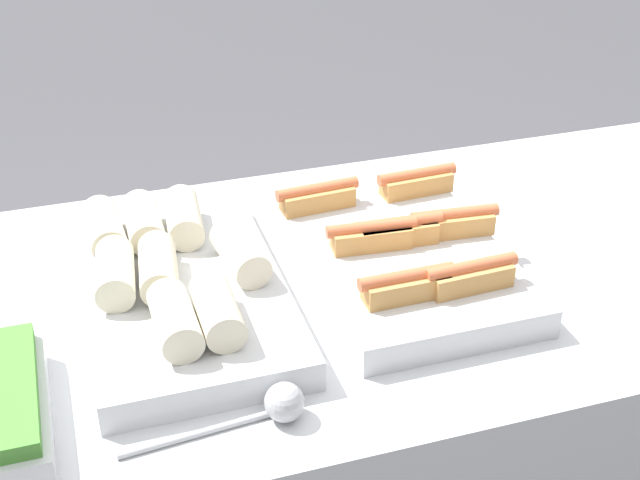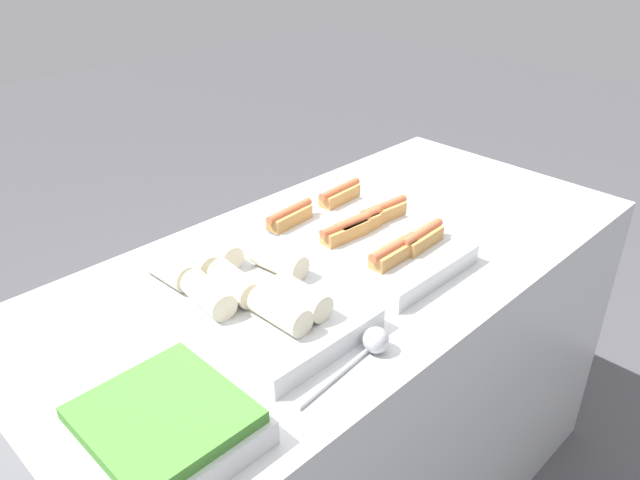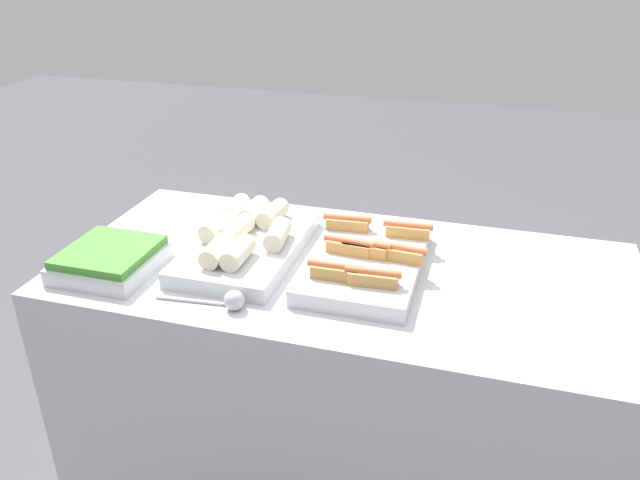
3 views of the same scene
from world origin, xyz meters
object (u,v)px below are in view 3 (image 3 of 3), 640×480
at_px(tray_hotdogs, 366,260).
at_px(serving_spoon_near, 230,300).
at_px(tray_side_front, 110,260).
at_px(tray_wraps, 247,241).

distance_m(tray_hotdogs, serving_spoon_near, 0.43).
xyz_separation_m(tray_hotdogs, tray_side_front, (-0.72, -0.21, 0.00)).
bearing_deg(tray_side_front, tray_hotdogs, 16.33).
distance_m(tray_hotdogs, tray_wraps, 0.38).
bearing_deg(tray_wraps, tray_side_front, -147.62).
height_order(tray_side_front, serving_spoon_near, tray_side_front).
bearing_deg(serving_spoon_near, tray_hotdogs, 45.33).
relative_size(tray_hotdogs, serving_spoon_near, 2.06).
distance_m(tray_wraps, serving_spoon_near, 0.32).
bearing_deg(tray_hotdogs, serving_spoon_near, -134.67).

